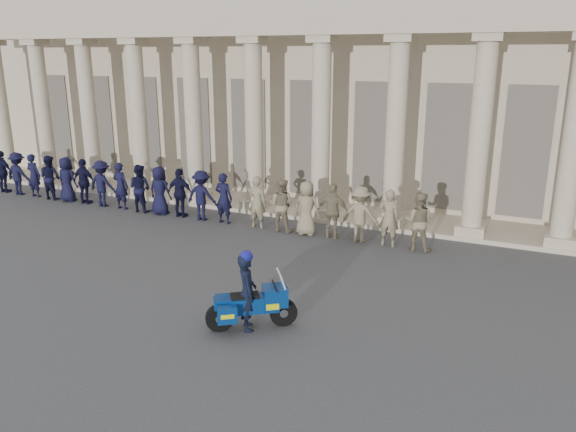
# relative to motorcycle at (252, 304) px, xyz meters

# --- Properties ---
(ground) EXTENTS (90.00, 90.00, 0.00)m
(ground) POSITION_rel_motorcycle_xyz_m (-0.46, 0.36, -0.55)
(ground) COLOR #3C3C3E
(ground) RESTS_ON ground
(building) EXTENTS (40.00, 12.50, 9.00)m
(building) POSITION_rel_motorcycle_xyz_m (-0.46, 15.11, 3.97)
(building) COLOR tan
(building) RESTS_ON ground
(officer_rank) EXTENTS (18.56, 0.68, 1.79)m
(officer_rank) POSITION_rel_motorcycle_xyz_m (-6.82, 6.52, 0.34)
(officer_rank) COLOR black
(officer_rank) RESTS_ON ground
(motorcycle) EXTENTS (1.69, 1.40, 1.28)m
(motorcycle) POSITION_rel_motorcycle_xyz_m (0.00, 0.00, 0.00)
(motorcycle) COLOR black
(motorcycle) RESTS_ON ground
(rider) EXTENTS (0.69, 0.74, 1.79)m
(rider) POSITION_rel_motorcycle_xyz_m (-0.09, -0.07, 0.34)
(rider) COLOR black
(rider) RESTS_ON ground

